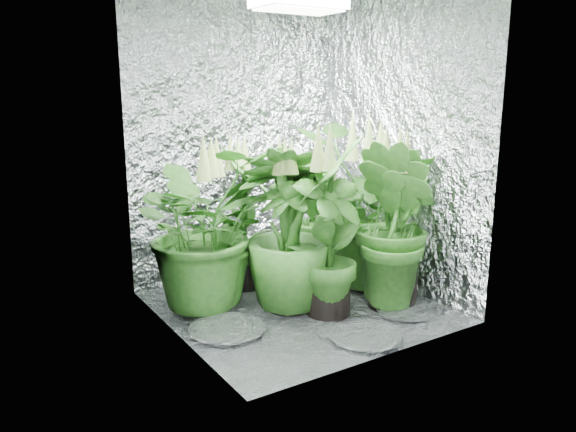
# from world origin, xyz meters

# --- Properties ---
(ground) EXTENTS (1.60, 1.60, 0.00)m
(ground) POSITION_xyz_m (0.00, 0.00, 0.00)
(ground) COLOR silver
(ground) RESTS_ON ground
(walls) EXTENTS (1.62, 1.62, 2.00)m
(walls) POSITION_xyz_m (0.00, 0.00, 1.00)
(walls) COLOR silver
(walls) RESTS_ON ground
(grow_lamp) EXTENTS (0.50, 0.30, 0.22)m
(grow_lamp) POSITION_xyz_m (0.00, 0.00, 1.83)
(grow_lamp) COLOR gray
(grow_lamp) RESTS_ON ceiling
(plant_a) EXTENTS (0.99, 0.99, 1.11)m
(plant_a) POSITION_xyz_m (-0.50, 0.29, 0.52)
(plant_a) COLOR black
(plant_a) RESTS_ON ground
(plant_b) EXTENTS (0.69, 0.69, 1.06)m
(plant_b) POSITION_xyz_m (-0.09, 0.52, 0.49)
(plant_b) COLOR black
(plant_b) RESTS_ON ground
(plant_c) EXTENTS (0.61, 0.61, 0.92)m
(plant_c) POSITION_xyz_m (0.48, 0.49, 0.42)
(plant_c) COLOR black
(plant_c) RESTS_ON ground
(plant_d) EXTENTS (0.77, 0.77, 1.10)m
(plant_d) POSITION_xyz_m (-0.06, 0.01, 0.51)
(plant_d) COLOR black
(plant_d) RESTS_ON ground
(plant_e) EXTENTS (1.16, 1.16, 1.19)m
(plant_e) POSITION_xyz_m (0.63, 0.04, 0.56)
(plant_e) COLOR black
(plant_e) RESTS_ON ground
(plant_f) EXTENTS (0.80, 0.80, 1.16)m
(plant_f) POSITION_xyz_m (0.10, -0.19, 0.54)
(plant_f) COLOR black
(plant_f) RESTS_ON ground
(plant_g) EXTENTS (0.68, 0.68, 1.14)m
(plant_g) POSITION_xyz_m (0.51, -0.32, 0.52)
(plant_g) COLOR black
(plant_g) RESTS_ON ground
(circulation_fan) EXTENTS (0.15, 0.27, 0.31)m
(circulation_fan) POSITION_xyz_m (0.63, 0.34, 0.13)
(circulation_fan) COLOR black
(circulation_fan) RESTS_ON ground
(plant_label) EXTENTS (0.06, 0.03, 0.09)m
(plant_label) POSITION_xyz_m (0.57, -0.35, 0.30)
(plant_label) COLOR white
(plant_label) RESTS_ON plant_g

